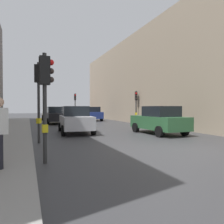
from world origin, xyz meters
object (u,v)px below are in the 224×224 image
(traffic_light_far_median, at_px, (75,101))
(car_red_sedan, at_px, (76,112))
(traffic_light_mid_street, at_px, (136,101))
(car_green_estate, at_px, (159,120))
(traffic_light_near_left, at_px, (46,87))
(car_blue_van, at_px, (91,114))
(car_silver_hatchback, at_px, (75,120))
(car_yellow_taxi, at_px, (50,113))
(traffic_light_near_right, at_px, (39,88))
(car_dark_suv, at_px, (56,115))

(traffic_light_far_median, bearing_deg, car_red_sedan, 77.34)
(traffic_light_far_median, distance_m, car_red_sedan, 6.30)
(traffic_light_mid_street, height_order, car_green_estate, traffic_light_mid_street)
(traffic_light_near_left, height_order, car_green_estate, traffic_light_near_left)
(traffic_light_near_left, relative_size, car_green_estate, 0.77)
(traffic_light_mid_street, distance_m, car_blue_van, 7.63)
(car_blue_van, distance_m, car_red_sedan, 9.14)
(traffic_light_far_median, distance_m, car_silver_hatchback, 15.78)
(traffic_light_far_median, xyz_separation_m, traffic_light_mid_street, (4.08, -10.21, -0.20))
(car_green_estate, bearing_deg, car_yellow_taxi, 104.79)
(traffic_light_near_right, relative_size, car_silver_hatchback, 0.88)
(traffic_light_near_left, height_order, car_blue_van, traffic_light_near_left)
(traffic_light_near_left, xyz_separation_m, car_blue_van, (6.98, 19.51, -1.40))
(traffic_light_mid_street, xyz_separation_m, car_silver_hatchback, (-7.24, -5.16, -1.43))
(traffic_light_far_median, height_order, car_dark_suv, traffic_light_far_median)
(traffic_light_far_median, bearing_deg, traffic_light_mid_street, -68.21)
(traffic_light_near_right, relative_size, traffic_light_mid_street, 1.13)
(car_dark_suv, bearing_deg, traffic_light_near_right, -100.11)
(traffic_light_far_median, bearing_deg, traffic_light_near_right, -106.51)
(traffic_light_mid_street, xyz_separation_m, traffic_light_near_left, (-9.66, -12.51, -0.04))
(car_blue_van, bearing_deg, traffic_light_far_median, 113.74)
(car_red_sedan, bearing_deg, traffic_light_near_left, -103.56)
(traffic_light_near_right, relative_size, car_blue_van, 0.89)
(traffic_light_near_left, relative_size, car_silver_hatchback, 0.76)
(traffic_light_near_right, height_order, car_green_estate, traffic_light_near_right)
(car_dark_suv, bearing_deg, car_green_estate, -65.95)
(traffic_light_near_left, distance_m, car_blue_van, 20.77)
(car_dark_suv, bearing_deg, car_yellow_taxi, 89.49)
(traffic_light_mid_street, relative_size, car_green_estate, 0.79)
(car_silver_hatchback, distance_m, car_blue_van, 13.00)
(traffic_light_near_left, bearing_deg, traffic_light_mid_street, 52.33)
(car_dark_suv, xyz_separation_m, car_green_estate, (5.06, -11.33, 0.00))
(traffic_light_near_left, bearing_deg, traffic_light_near_right, 90.08)
(car_green_estate, distance_m, car_red_sedan, 23.83)
(traffic_light_mid_street, relative_size, car_red_sedan, 0.78)
(traffic_light_mid_street, bearing_deg, car_silver_hatchback, -144.50)
(traffic_light_near_right, bearing_deg, car_red_sedan, 74.40)
(traffic_light_far_median, relative_size, car_blue_van, 0.86)
(car_dark_suv, bearing_deg, car_silver_hatchback, -88.47)
(car_dark_suv, distance_m, car_red_sedan, 13.36)
(traffic_light_near_left, bearing_deg, car_blue_van, 70.30)
(traffic_light_mid_street, xyz_separation_m, car_dark_suv, (-7.47, 3.65, -1.43))
(car_green_estate, xyz_separation_m, car_blue_van, (-0.25, 14.68, 0.00))
(traffic_light_near_left, distance_m, car_red_sedan, 29.51)
(traffic_light_near_left, distance_m, car_silver_hatchback, 7.86)
(car_yellow_taxi, bearing_deg, traffic_light_near_right, -96.48)
(traffic_light_near_right, bearing_deg, traffic_light_mid_street, 41.76)
(traffic_light_far_median, xyz_separation_m, car_red_sedan, (1.33, 5.94, -1.63))
(traffic_light_near_right, relative_size, traffic_light_far_median, 1.04)
(traffic_light_near_right, height_order, traffic_light_far_median, traffic_light_near_right)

